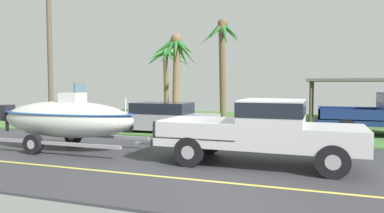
% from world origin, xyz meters
% --- Properties ---
extents(ground, '(36.00, 22.00, 0.11)m').
position_xyz_m(ground, '(0.00, 8.38, -0.01)').
color(ground, '#38383D').
extents(pickup_truck_towing, '(5.69, 2.09, 1.79)m').
position_xyz_m(pickup_truck_towing, '(0.99, 0.32, 1.01)').
color(pickup_truck_towing, silver).
rests_on(pickup_truck_towing, ground).
extents(boat_on_trailer, '(6.32, 2.16, 2.26)m').
position_xyz_m(boat_on_trailer, '(-5.80, 0.32, 1.05)').
color(boat_on_trailer, gray).
rests_on(boat_on_trailer, ground).
extents(parked_sedan_near, '(4.57, 1.85, 1.38)m').
position_xyz_m(parked_sedan_near, '(-4.39, 5.35, 0.67)').
color(parked_sedan_near, '#99999E').
rests_on(parked_sedan_near, ground).
extents(carport_awning, '(6.01, 5.96, 2.52)m').
position_xyz_m(carport_awning, '(4.51, 12.79, 2.40)').
color(carport_awning, '#4C4238').
rests_on(carport_awning, ground).
extents(palm_tree_near_right, '(2.61, 3.08, 6.37)m').
position_xyz_m(palm_tree_near_right, '(-3.66, 12.55, 4.64)').
color(palm_tree_near_right, brown).
rests_on(palm_tree_near_right, ground).
extents(palm_tree_mid, '(3.51, 3.14, 5.00)m').
position_xyz_m(palm_tree_mid, '(-8.27, 14.15, 3.88)').
color(palm_tree_mid, brown).
rests_on(palm_tree_mid, ground).
extents(palm_tree_far_left, '(3.16, 2.77, 5.39)m').
position_xyz_m(palm_tree_far_left, '(-6.36, 11.39, 3.96)').
color(palm_tree_far_left, brown).
rests_on(palm_tree_far_left, ground).
extents(utility_pole, '(0.24, 1.80, 8.29)m').
position_xyz_m(utility_pole, '(-10.40, 4.84, 4.30)').
color(utility_pole, brown).
rests_on(utility_pole, ground).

